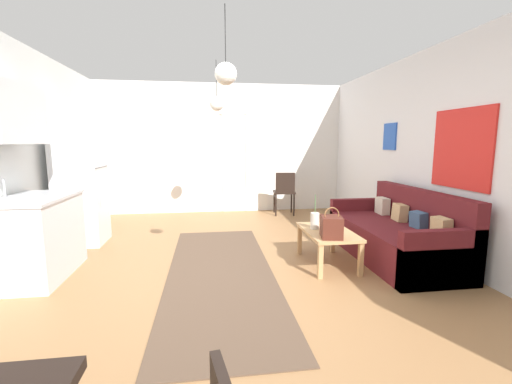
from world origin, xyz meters
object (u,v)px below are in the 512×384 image
Objects in this scene: bamboo_vase at (315,221)px; accent_chair at (284,190)px; coffee_table at (328,235)px; pendant_lamp_far at (217,104)px; refrigerator at (80,183)px; handbag at (331,227)px; pendant_lamp_near at (226,74)px; couch at (398,236)px.

accent_chair is (0.24, 2.69, -0.02)m from bamboo_vase.
coffee_table is 2.52m from pendant_lamp_far.
refrigerator is 2.26m from pendant_lamp_far.
refrigerator is 2.04× the size of accent_chair.
pendant_lamp_near reaches higher than handbag.
couch is 0.97m from coffee_table.
pendant_lamp_near is at bearing -89.24° from pendant_lamp_far.
coffee_table is 2.18m from pendant_lamp_near.
bamboo_vase is (-1.09, 0.00, 0.24)m from couch.
couch is at bearing 113.09° from accent_chair.
couch is at bearing 17.79° from pendant_lamp_near.
pendant_lamp_near is (-1.33, -3.39, 1.56)m from accent_chair.
couch is 2.83m from accent_chair.
handbag is at bearing -55.54° from pendant_lamp_far.
pendant_lamp_far reaches higher than couch.
pendant_lamp_far is at bearing 131.22° from coffee_table.
handbag is at bearing -81.44° from bamboo_vase.
couch is 3.11m from pendant_lamp_far.
pendant_lamp_far reaches higher than coffee_table.
coffee_table is at bearing 26.18° from pendant_lamp_near.
pendant_lamp_far is (1.95, 0.11, 1.14)m from refrigerator.
accent_chair is at bearing 23.97° from refrigerator.
accent_chair is at bearing 68.56° from pendant_lamp_near.
refrigerator is at bearing 163.61° from couch.
bamboo_vase is 0.40m from handbag.
couch reaches higher than handbag.
couch is at bearing -31.00° from pendant_lamp_far.
handbag is (-0.07, -0.29, 0.18)m from coffee_table.
pendant_lamp_near is (-1.09, -0.70, 1.54)m from bamboo_vase.
couch is at bearing -16.39° from refrigerator.
couch is 4.69× the size of bamboo_vase.
coffee_table is at bearing 76.37° from handbag.
refrigerator is 2.41× the size of pendant_lamp_far.
couch is 1.11× the size of refrigerator.
refrigerator is (-4.15, 1.22, 0.60)m from couch.
handbag is 0.19× the size of refrigerator.
pendant_lamp_far is at bearing 3.10° from refrigerator.
coffee_table is 1.24× the size of pendant_lamp_far.
couch is 2.86× the size of pendant_lamp_near.
coffee_table is 2.67× the size of handbag.
couch is 2.27× the size of accent_chair.
refrigerator is at bearing 152.71° from handbag.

